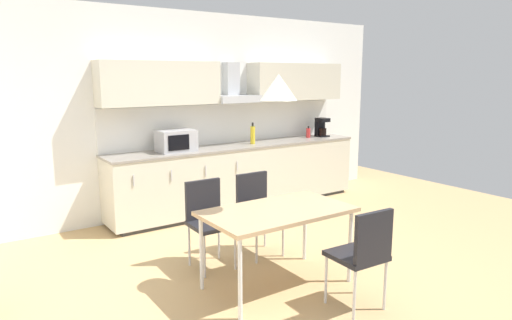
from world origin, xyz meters
The scene contains 14 objects.
ground_plane centered at (0.00, 0.00, -0.01)m, with size 9.39×7.21×0.02m, color tan.
wall_back centered at (0.00, 2.45, 1.38)m, with size 7.51×0.10×2.77m, color white.
kitchen_counter centered at (0.97, 2.10, 0.46)m, with size 3.88×0.63×0.92m.
backsplash_tile centered at (0.97, 2.39, 1.21)m, with size 3.86×0.02×0.57m, color silver.
upper_wall_cabinets centered at (0.97, 2.23, 1.80)m, with size 3.86×0.40×0.56m.
microwave centered at (-0.02, 2.10, 1.06)m, with size 0.48×0.35×0.28m.
coffee_maker centered at (2.56, 2.13, 1.07)m, with size 0.18×0.19×0.30m.
bottle_red centered at (2.29, 2.13, 1.00)m, with size 0.07×0.07×0.18m.
bottle_yellow centered at (1.18, 2.08, 1.05)m, with size 0.07×0.07×0.31m.
dining_table centered at (-0.12, -0.23, 0.68)m, with size 1.33×0.76×0.73m.
chair_far_right centered at (0.18, 0.53, 0.53)m, with size 0.41×0.41×0.87m.
chair_far_left centered at (-0.42, 0.53, 0.53)m, with size 0.41×0.41×0.87m.
chair_near_right centered at (0.17, -1.00, 0.53)m, with size 0.42×0.42×0.87m.
pendant_lamp centered at (-0.12, -0.23, 1.81)m, with size 0.32×0.32×0.22m, color silver.
Camera 1 is at (-2.51, -3.36, 1.91)m, focal length 32.00 mm.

